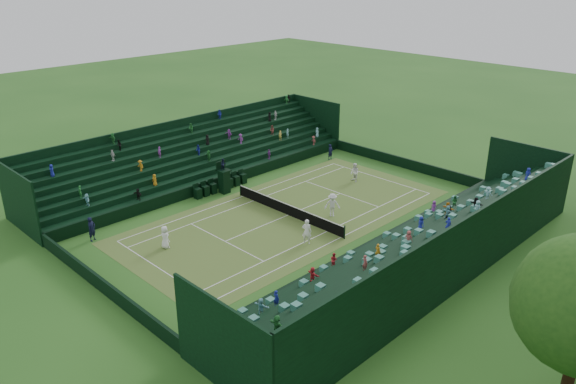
% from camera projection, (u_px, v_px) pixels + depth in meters
% --- Properties ---
extents(ground, '(160.00, 160.00, 0.00)m').
position_uv_depth(ground, '(288.00, 215.00, 44.46)').
color(ground, '#26591C').
rests_on(ground, ground).
extents(court_surface, '(12.97, 26.77, 0.01)m').
position_uv_depth(court_surface, '(288.00, 215.00, 44.46)').
color(court_surface, '#3A7627').
rests_on(court_surface, ground).
extents(perimeter_wall_north, '(17.17, 0.20, 1.00)m').
position_uv_depth(perimeter_wall_north, '(403.00, 163.00, 54.65)').
color(perimeter_wall_north, black).
rests_on(perimeter_wall_north, ground).
extents(perimeter_wall_south, '(17.17, 0.20, 1.00)m').
position_uv_depth(perimeter_wall_south, '(102.00, 285.00, 33.89)').
color(perimeter_wall_south, black).
rests_on(perimeter_wall_south, ground).
extents(perimeter_wall_east, '(0.20, 31.77, 1.00)m').
position_uv_depth(perimeter_wall_east, '(375.00, 245.00, 38.71)').
color(perimeter_wall_east, black).
rests_on(perimeter_wall_east, ground).
extents(perimeter_wall_west, '(0.20, 31.77, 1.00)m').
position_uv_depth(perimeter_wall_west, '(221.00, 182.00, 49.83)').
color(perimeter_wall_west, black).
rests_on(perimeter_wall_west, ground).
extents(north_grandstand, '(6.60, 32.00, 4.90)m').
position_uv_depth(north_grandstand, '(429.00, 252.00, 35.58)').
color(north_grandstand, black).
rests_on(north_grandstand, ground).
extents(south_grandstand, '(6.60, 32.00, 4.90)m').
position_uv_depth(south_grandstand, '(192.00, 160.00, 52.17)').
color(south_grandstand, black).
rests_on(south_grandstand, ground).
extents(tennis_net, '(11.67, 0.10, 1.06)m').
position_uv_depth(tennis_net, '(288.00, 209.00, 44.26)').
color(tennis_net, black).
rests_on(tennis_net, ground).
extents(umpire_chair, '(0.99, 0.99, 3.11)m').
position_uv_depth(umpire_chair, '(224.00, 178.00, 48.38)').
color(umpire_chair, black).
rests_on(umpire_chair, ground).
extents(courtside_chairs, '(0.58, 5.55, 1.26)m').
position_uv_depth(courtside_chairs, '(221.00, 185.00, 49.15)').
color(courtside_chairs, black).
rests_on(courtside_chairs, ground).
extents(player_near_west, '(0.82, 0.55, 1.67)m').
position_uv_depth(player_near_west, '(165.00, 237.00, 39.08)').
color(player_near_west, white).
rests_on(player_near_west, ground).
extents(player_near_east, '(0.83, 0.76, 1.89)m').
position_uv_depth(player_near_east, '(307.00, 232.00, 39.66)').
color(player_near_east, white).
rests_on(player_near_east, ground).
extents(player_far_west, '(1.00, 0.87, 1.74)m').
position_uv_depth(player_far_west, '(355.00, 173.00, 51.00)').
color(player_far_west, white).
rests_on(player_far_west, ground).
extents(player_far_east, '(1.38, 1.37, 1.91)m').
position_uv_depth(player_far_east, '(332.00, 205.00, 43.98)').
color(player_far_east, white).
rests_on(player_far_east, ground).
extents(line_judge_north, '(0.42, 0.61, 1.61)m').
position_uv_depth(line_judge_north, '(330.00, 152.00, 56.76)').
color(line_judge_north, black).
rests_on(line_judge_north, ground).
extents(line_judge_south, '(0.65, 0.77, 1.81)m').
position_uv_depth(line_judge_south, '(92.00, 229.00, 40.13)').
color(line_judge_south, black).
rests_on(line_judge_south, ground).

